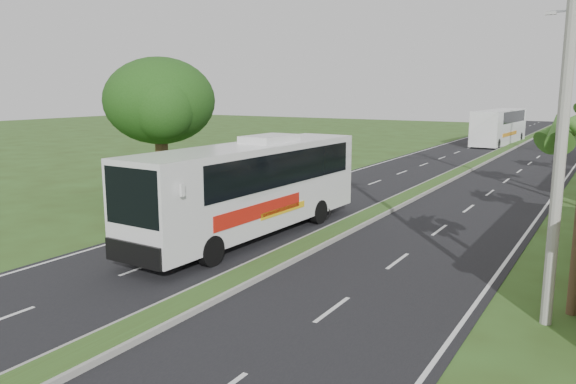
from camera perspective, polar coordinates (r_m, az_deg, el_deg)
The scene contains 10 objects.
ground at distance 17.10m, azimuth -6.18°, elevation -9.55°, with size 180.00×180.00×0.00m, color #324519.
road_asphalt at distance 34.68m, azimuth 14.16°, elevation 0.45°, with size 14.00×160.00×0.02m, color black.
median_strip at distance 34.67m, azimuth 14.17°, elevation 0.60°, with size 1.20×160.00×0.18m.
lane_edge_left at distance 37.13m, azimuth 4.24°, elevation 1.37°, with size 0.12×160.00×0.01m, color silver.
lane_edge_right at distance 33.42m, azimuth 25.20°, elevation -0.62°, with size 0.12×160.00×0.01m, color silver.
shade_tree at distance 31.61m, azimuth -13.02°, elevation 8.71°, with size 6.30×6.00×7.54m.
utility_pole_a at distance 14.82m, azimuth 26.35°, elevation 8.78°, with size 1.60×0.28×11.00m.
coach_bus_main at distance 22.24m, azimuth -3.58°, elevation 0.98°, with size 2.98×12.37×3.97m.
coach_bus_far at distance 64.25m, azimuth 20.70°, elevation 6.40°, with size 3.43×12.65×3.64m.
motorcyclist at distance 25.17m, azimuth 2.42°, elevation -0.95°, with size 1.80×1.03×2.36m.
Camera 1 is at (9.79, -12.76, 5.82)m, focal length 35.00 mm.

